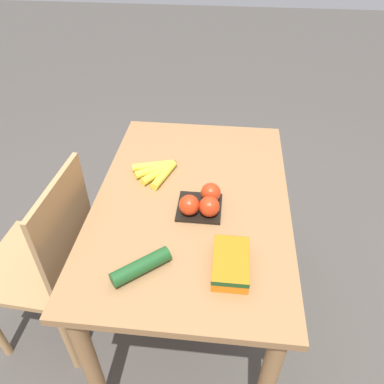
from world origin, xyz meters
The scene contains 7 objects.
ground_plane centered at (0.00, 0.00, 0.00)m, with size 12.00×12.00×0.00m, color #4C4742.
dining_table centered at (0.00, 0.00, 0.63)m, with size 1.12×0.74×0.75m.
chair centered at (-0.15, 0.58, 0.48)m, with size 0.45×0.43×0.91m.
banana_bunch centered at (0.14, 0.16, 0.77)m, with size 0.18×0.19×0.03m.
tomato_pack centered at (-0.07, -0.04, 0.79)m, with size 0.16×0.16×0.08m.
carrot_bag centered at (-0.32, -0.16, 0.78)m, with size 0.19×0.11×0.05m.
cucumber_near centered at (-0.37, 0.12, 0.78)m, with size 0.16×0.18×0.05m.
Camera 1 is at (-1.08, -0.11, 1.70)m, focal length 35.00 mm.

